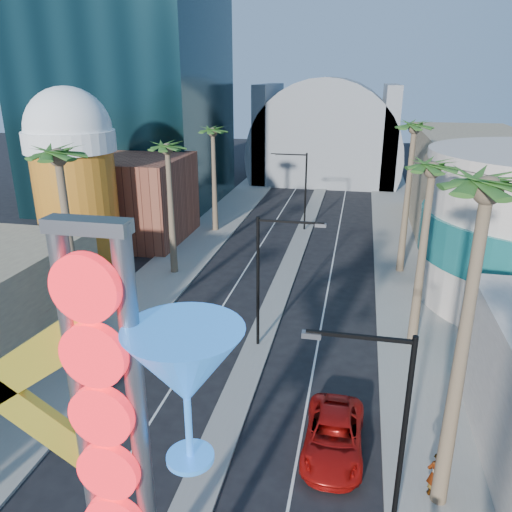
{
  "coord_description": "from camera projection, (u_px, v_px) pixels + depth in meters",
  "views": [
    {
      "loc": [
        5.25,
        -5.65,
        15.22
      ],
      "look_at": [
        -0.47,
        21.69,
        5.07
      ],
      "focal_mm": 35.0,
      "sensor_mm": 36.0,
      "label": 1
    }
  ],
  "objects": [
    {
      "name": "palm_3",
      "position": [
        213.0,
        138.0,
        48.53
      ],
      "size": [
        2.4,
        2.4,
        11.2
      ],
      "color": "brown",
      "rests_on": "ground"
    },
    {
      "name": "filler_east",
      "position": [
        467.0,
        182.0,
        50.78
      ],
      "size": [
        10.0,
        20.0,
        10.0
      ],
      "primitive_type": "cube",
      "color": "#8B755A",
      "rests_on": "ground"
    },
    {
      "name": "streetlight_2",
      "position": [
        389.0,
        423.0,
        15.82
      ],
      "size": [
        3.45,
        0.25,
        8.0
      ],
      "color": "black",
      "rests_on": "ground"
    },
    {
      "name": "palm_2",
      "position": [
        168.0,
        156.0,
        37.49
      ],
      "size": [
        2.4,
        2.4,
        11.2
      ],
      "color": "brown",
      "rests_on": "ground"
    },
    {
      "name": "streetlight_1",
      "position": [
        300.0,
        184.0,
        50.32
      ],
      "size": [
        3.79,
        0.25,
        8.0
      ],
      "color": "black",
      "rests_on": "ground"
    },
    {
      "name": "sidewalk_east",
      "position": [
        405.0,
        267.0,
        41.75
      ],
      "size": [
        5.0,
        100.0,
        0.15
      ],
      "primitive_type": "cube",
      "color": "gray",
      "rests_on": "ground"
    },
    {
      "name": "palm_1",
      "position": [
        60.0,
        172.0,
        24.16
      ],
      "size": [
        2.4,
        2.4,
        12.7
      ],
      "color": "brown",
      "rests_on": "ground"
    },
    {
      "name": "neon_sign",
      "position": [
        144.0,
        440.0,
        11.48
      ],
      "size": [
        6.53,
        2.6,
        12.55
      ],
      "color": "gray",
      "rests_on": "ground"
    },
    {
      "name": "pedestrian_a",
      "position": [
        436.0,
        474.0,
        18.73
      ],
      "size": [
        0.78,
        0.59,
        1.94
      ],
      "primitive_type": "imported",
      "rotation": [
        0.0,
        0.0,
        3.33
      ],
      "color": "gray",
      "rests_on": "sidewalk_east"
    },
    {
      "name": "palm_7",
      "position": [
        413.0,
        138.0,
        37.26
      ],
      "size": [
        2.4,
        2.4,
        12.7
      ],
      "color": "brown",
      "rests_on": "ground"
    },
    {
      "name": "palm_6",
      "position": [
        431.0,
        181.0,
        26.52
      ],
      "size": [
        2.4,
        2.4,
        11.7
      ],
      "color": "brown",
      "rests_on": "ground"
    },
    {
      "name": "sidewalk_west",
      "position": [
        189.0,
        252.0,
        45.4
      ],
      "size": [
        5.0,
        100.0,
        0.15
      ],
      "primitive_type": "cube",
      "color": "gray",
      "rests_on": "ground"
    },
    {
      "name": "beer_mug",
      "position": [
        74.0,
        174.0,
        39.59
      ],
      "size": [
        7.0,
        7.0,
        14.5
      ],
      "color": "#C26B19",
      "rests_on": "ground"
    },
    {
      "name": "brick_filler_west",
      "position": [
        133.0,
        199.0,
        48.07
      ],
      "size": [
        10.0,
        10.0,
        8.0
      ],
      "primitive_type": "cube",
      "color": "brown",
      "rests_on": "ground"
    },
    {
      "name": "streetlight_0",
      "position": [
        267.0,
        271.0,
        28.03
      ],
      "size": [
        3.79,
        0.25,
        8.0
      ],
      "color": "black",
      "rests_on": "ground"
    },
    {
      "name": "red_pickup",
      "position": [
        334.0,
        436.0,
        21.25
      ],
      "size": [
        2.49,
        5.39,
        1.5
      ],
      "primitive_type": "imported",
      "rotation": [
        0.0,
        0.0,
        -0.0
      ],
      "color": "#AF110D",
      "rests_on": "ground"
    },
    {
      "name": "median",
      "position": [
        297.0,
        248.0,
        46.34
      ],
      "size": [
        1.6,
        84.0,
        0.15
      ],
      "primitive_type": "cube",
      "color": "gray",
      "rests_on": "ground"
    },
    {
      "name": "palm_5",
      "position": [
        484.0,
        215.0,
        15.02
      ],
      "size": [
        2.4,
        2.4,
        13.2
      ],
      "color": "brown",
      "rests_on": "ground"
    },
    {
      "name": "canopy",
      "position": [
        326.0,
        151.0,
        76.17
      ],
      "size": [
        22.0,
        16.0,
        22.0
      ],
      "color": "slate",
      "rests_on": "ground"
    }
  ]
}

